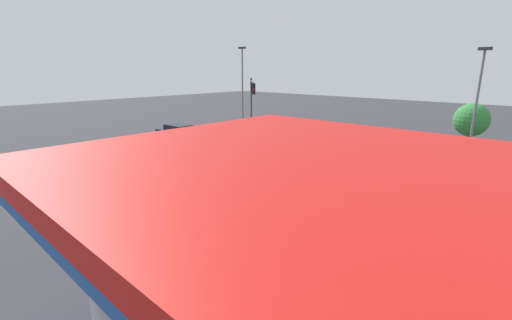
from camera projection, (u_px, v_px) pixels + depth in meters
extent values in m
plane|color=#333338|center=(256.00, 172.00, 24.38)|extent=(137.63, 137.63, 0.00)
cube|color=silver|center=(118.00, 216.00, 17.08)|extent=(10.44, 0.60, 0.01)
cube|color=silver|center=(136.00, 211.00, 17.76)|extent=(10.44, 0.60, 0.01)
cube|color=silver|center=(152.00, 205.00, 18.43)|extent=(10.44, 0.60, 0.01)
cube|color=silver|center=(167.00, 201.00, 19.11)|extent=(10.44, 0.60, 0.01)
cube|color=silver|center=(181.00, 196.00, 19.79)|extent=(10.44, 0.60, 0.01)
cube|color=silver|center=(194.00, 192.00, 20.47)|extent=(10.44, 0.60, 0.01)
cube|color=silver|center=(207.00, 188.00, 21.14)|extent=(10.44, 0.60, 0.01)
cube|color=silver|center=(218.00, 184.00, 21.82)|extent=(10.44, 0.60, 0.01)
cylinder|color=#47474C|center=(251.00, 111.00, 33.59)|extent=(0.18, 0.18, 6.33)
cylinder|color=#47474C|center=(252.00, 82.00, 29.69)|extent=(4.70, 4.70, 0.12)
cube|color=black|center=(252.00, 87.00, 31.07)|extent=(0.40, 0.40, 0.84)
sphere|color=red|center=(252.00, 87.00, 30.92)|extent=(0.16, 0.16, 0.16)
cube|color=black|center=(252.00, 87.00, 29.71)|extent=(0.40, 0.40, 0.84)
sphere|color=gold|center=(252.00, 87.00, 29.55)|extent=(0.16, 0.16, 0.16)
cube|color=black|center=(253.00, 88.00, 28.34)|extent=(0.40, 0.40, 0.84)
sphere|color=green|center=(253.00, 88.00, 28.19)|extent=(0.16, 0.16, 0.16)
cube|color=black|center=(254.00, 89.00, 26.97)|extent=(0.40, 0.40, 0.84)
sphere|color=red|center=(254.00, 89.00, 26.82)|extent=(0.16, 0.16, 0.16)
cube|color=silver|center=(210.00, 172.00, 22.68)|extent=(4.63, 2.04, 0.65)
cube|color=black|center=(207.00, 162.00, 22.65)|extent=(2.27, 1.76, 0.70)
cylinder|color=black|center=(235.00, 176.00, 22.55)|extent=(0.65, 0.25, 0.64)
cylinder|color=black|center=(214.00, 183.00, 21.15)|extent=(0.65, 0.25, 0.64)
cylinder|color=black|center=(206.00, 168.00, 24.31)|extent=(0.65, 0.25, 0.64)
cylinder|color=black|center=(185.00, 174.00, 22.91)|extent=(0.65, 0.25, 0.64)
cube|color=black|center=(176.00, 134.00, 36.16)|extent=(4.79, 2.12, 0.72)
cube|color=black|center=(178.00, 128.00, 35.78)|extent=(2.78, 1.84, 0.63)
cylinder|color=black|center=(160.00, 135.00, 36.40)|extent=(0.65, 0.25, 0.64)
cylinder|color=black|center=(176.00, 133.00, 37.85)|extent=(0.65, 0.25, 0.64)
cylinder|color=black|center=(178.00, 139.00, 34.57)|extent=(0.65, 0.25, 0.64)
cylinder|color=black|center=(193.00, 136.00, 36.03)|extent=(0.65, 0.25, 0.64)
cube|color=navy|center=(298.00, 136.00, 34.93)|extent=(2.13, 4.56, 0.69)
cube|color=black|center=(300.00, 129.00, 34.89)|extent=(1.80, 2.03, 0.66)
cylinder|color=black|center=(299.00, 141.00, 33.36)|extent=(0.26, 0.64, 0.63)
cylinder|color=black|center=(283.00, 139.00, 34.52)|extent=(0.26, 0.64, 0.63)
cylinder|color=black|center=(313.00, 137.00, 35.43)|extent=(0.26, 0.64, 0.63)
cylinder|color=black|center=(298.00, 135.00, 36.60)|extent=(0.26, 0.64, 0.63)
cube|color=#23519E|center=(296.00, 182.00, 6.34)|extent=(7.79, 7.79, 0.35)
cube|color=red|center=(296.00, 163.00, 6.25)|extent=(7.95, 7.95, 0.36)
cylinder|color=silver|center=(101.00, 309.00, 6.84)|extent=(0.36, 0.36, 4.90)
cylinder|color=silver|center=(274.00, 222.00, 10.73)|extent=(0.36, 0.36, 4.90)
cylinder|color=silver|center=(474.00, 298.00, 7.17)|extent=(0.36, 0.36, 4.90)
cylinder|color=brown|center=(265.00, 242.00, 13.67)|extent=(0.14, 0.14, 0.83)
cylinder|color=brown|center=(269.00, 242.00, 13.67)|extent=(0.14, 0.14, 0.83)
cube|color=black|center=(267.00, 225.00, 13.48)|extent=(0.41, 0.41, 0.66)
sphere|color=#8C6647|center=(267.00, 215.00, 13.37)|extent=(0.22, 0.22, 0.22)
cylinder|color=slate|center=(243.00, 93.00, 37.72)|extent=(0.16, 0.16, 9.26)
cube|color=#333338|center=(242.00, 48.00, 36.51)|extent=(0.80, 0.36, 0.20)
cylinder|color=slate|center=(475.00, 113.00, 23.70)|extent=(0.16, 0.16, 8.34)
cube|color=#333338|center=(485.00, 49.00, 22.61)|extent=(0.80, 0.36, 0.20)
cylinder|color=brown|center=(467.00, 147.00, 27.71)|extent=(0.26, 0.26, 2.11)
sphere|color=#337F38|center=(471.00, 120.00, 27.16)|extent=(2.63, 2.63, 2.63)
cylinder|color=red|center=(391.00, 161.00, 25.94)|extent=(0.22, 0.22, 0.70)
sphere|color=red|center=(392.00, 156.00, 25.83)|extent=(0.20, 0.20, 0.20)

